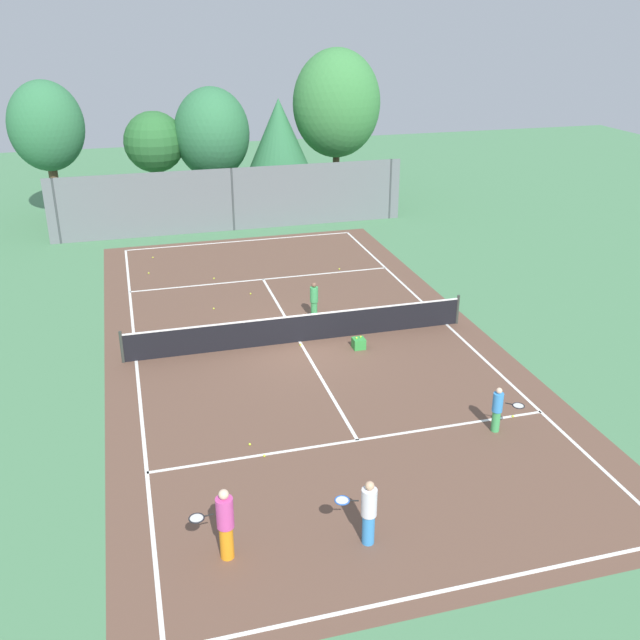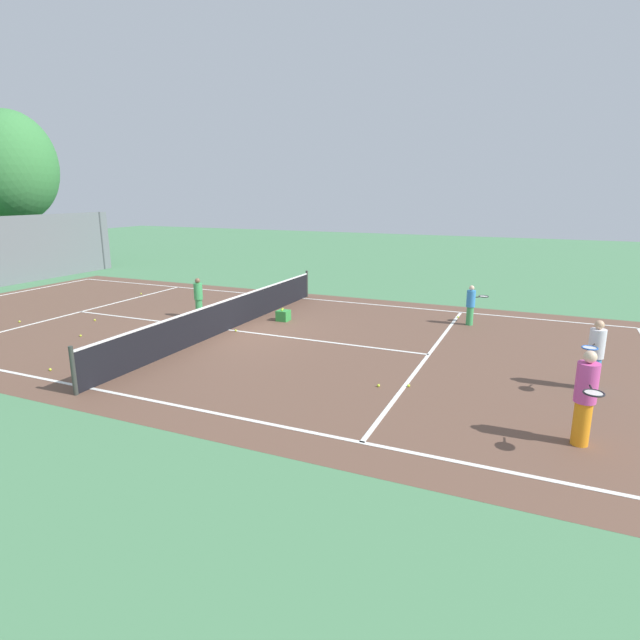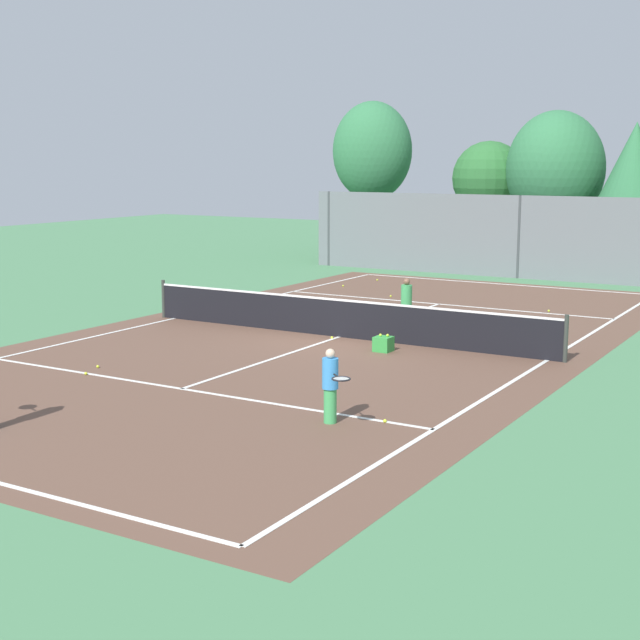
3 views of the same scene
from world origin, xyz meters
name	(u,v)px [view 2 (image 2 of 3)]	position (x,y,z in m)	size (l,w,h in m)	color
ground_plane	(228,330)	(0.00, 0.00, 0.00)	(80.00, 80.00, 0.00)	#4C8456
court_surface	(228,330)	(0.00, 0.00, 0.00)	(13.00, 25.00, 0.01)	brown
tennis_net	(228,315)	(0.00, 0.00, 0.51)	(11.90, 0.10, 1.10)	#333833
tree_3	(12,167)	(6.68, 18.05, 5.61)	(4.94, 4.25, 8.59)	brown
player_0	(198,298)	(1.02, 1.87, 0.71)	(0.30, 0.30, 1.40)	#3FA559
player_1	(585,397)	(-4.03, -9.89, 0.88)	(0.94, 0.43, 1.71)	orange
player_2	(595,354)	(-1.04, -10.25, 0.82)	(0.92, 0.55, 1.58)	#388CD8
player_3	(471,304)	(3.78, -6.95, 0.69)	(0.79, 0.72, 1.33)	#3FA559
ball_crate	(283,315)	(1.80, -1.03, 0.18)	(0.40, 0.40, 0.43)	green
tennis_ball_0	(241,305)	(3.19, 1.51, 0.03)	(0.07, 0.07, 0.07)	#CCE533
tennis_ball_1	(95,320)	(-0.82, 4.84, 0.03)	(0.07, 0.07, 0.07)	#CCE533
tennis_ball_2	(182,344)	(-1.90, 0.31, 0.03)	(0.07, 0.07, 0.07)	#CCE533
tennis_ball_3	(236,330)	(-0.05, -0.31, 0.03)	(0.07, 0.07, 0.07)	#CCE533
tennis_ball_4	(19,322)	(-2.00, 7.00, 0.03)	(0.07, 0.07, 0.07)	#CCE533
tennis_ball_5	(81,336)	(-2.46, 3.68, 0.03)	(0.07, 0.07, 0.07)	#CCE533
tennis_ball_6	(50,370)	(-5.03, 1.85, 0.03)	(0.07, 0.07, 0.07)	#CCE533
tennis_ball_8	(409,386)	(-2.55, -6.49, 0.03)	(0.07, 0.07, 0.07)	#CCE533
tennis_ball_9	(378,385)	(-2.81, -5.87, 0.03)	(0.07, 0.07, 0.07)	#CCE533
tennis_ball_10	(458,317)	(4.59, -6.44, 0.03)	(0.07, 0.07, 0.07)	#CCE533
tennis_ball_12	(141,294)	(3.47, 6.73, 0.03)	(0.07, 0.07, 0.07)	#CCE533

